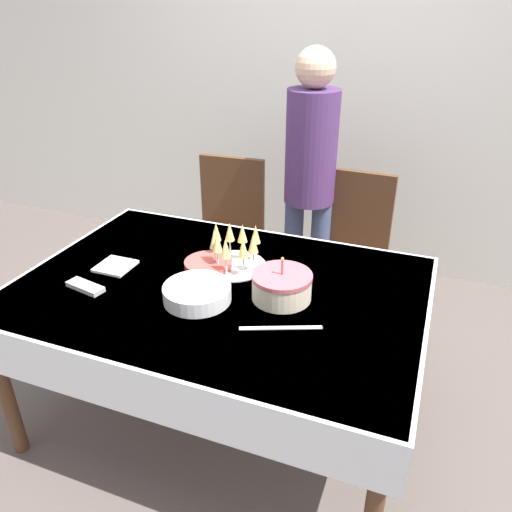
{
  "coord_description": "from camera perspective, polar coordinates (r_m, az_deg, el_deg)",
  "views": [
    {
      "loc": [
        0.78,
        -1.6,
        1.79
      ],
      "look_at": [
        0.13,
        0.08,
        0.85
      ],
      "focal_mm": 35.0,
      "sensor_mm": 36.0,
      "label": 1
    }
  ],
  "objects": [
    {
      "name": "cake_knife",
      "position": [
        1.82,
        2.84,
        -8.21
      ],
      "size": [
        0.28,
        0.13,
        0.0
      ],
      "color": "silver",
      "rests_on": "dining_table"
    },
    {
      "name": "dining_chair_far_left",
      "position": [
        3.03,
        -3.37,
        2.82
      ],
      "size": [
        0.44,
        0.44,
        0.96
      ],
      "color": "#51331E",
      "rests_on": "ground_plane"
    },
    {
      "name": "plate_stack_main",
      "position": [
        1.97,
        -6.74,
        -4.22
      ],
      "size": [
        0.27,
        0.27,
        0.06
      ],
      "color": "white",
      "rests_on": "dining_table"
    },
    {
      "name": "champagne_tray",
      "position": [
        2.16,
        -2.63,
        1.07
      ],
      "size": [
        0.29,
        0.29,
        0.18
      ],
      "color": "silver",
      "rests_on": "dining_table"
    },
    {
      "name": "dining_table",
      "position": [
        2.13,
        -4.13,
        -5.67
      ],
      "size": [
        1.67,
        1.16,
        0.73
      ],
      "color": "white",
      "rests_on": "ground_plane"
    },
    {
      "name": "ground_plane",
      "position": [
        2.53,
        -3.63,
        -17.66
      ],
      "size": [
        12.0,
        12.0,
        0.0
      ],
      "primitive_type": "plane",
      "color": "#564C47"
    },
    {
      "name": "birthday_cake",
      "position": [
        1.96,
        2.93,
        -3.5
      ],
      "size": [
        0.24,
        0.24,
        0.18
      ],
      "color": "beige",
      "rests_on": "dining_table"
    },
    {
      "name": "person_standing",
      "position": [
        2.79,
        6.21,
        9.8
      ],
      "size": [
        0.28,
        0.28,
        1.58
      ],
      "color": "#3F4C72",
      "rests_on": "ground_plane"
    },
    {
      "name": "wall_back",
      "position": [
        3.53,
        8.62,
        20.11
      ],
      "size": [
        8.0,
        0.05,
        2.7
      ],
      "color": "silver",
      "rests_on": "ground_plane"
    },
    {
      "name": "fork_pile",
      "position": [
        2.16,
        -18.92,
        -3.34
      ],
      "size": [
        0.18,
        0.09,
        0.02
      ],
      "color": "silver",
      "rests_on": "dining_table"
    },
    {
      "name": "plate_stack_dessert",
      "position": [
        2.2,
        -5.46,
        -0.98
      ],
      "size": [
        0.21,
        0.21,
        0.03
      ],
      "color": "#CC4C47",
      "rests_on": "dining_table"
    },
    {
      "name": "napkin_pile",
      "position": [
        2.29,
        -15.77,
        -1.11
      ],
      "size": [
        0.15,
        0.15,
        0.01
      ],
      "color": "white",
      "rests_on": "dining_table"
    },
    {
      "name": "gift_bag",
      "position": [
        3.16,
        -24.81,
        -7.44
      ],
      "size": [
        0.2,
        0.12,
        0.23
      ],
      "color": "#4CA5D8",
      "rests_on": "ground_plane"
    },
    {
      "name": "dining_chair_far_right",
      "position": [
        2.83,
        10.53,
        0.51
      ],
      "size": [
        0.44,
        0.44,
        0.96
      ],
      "color": "#51331E",
      "rests_on": "ground_plane"
    }
  ]
}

